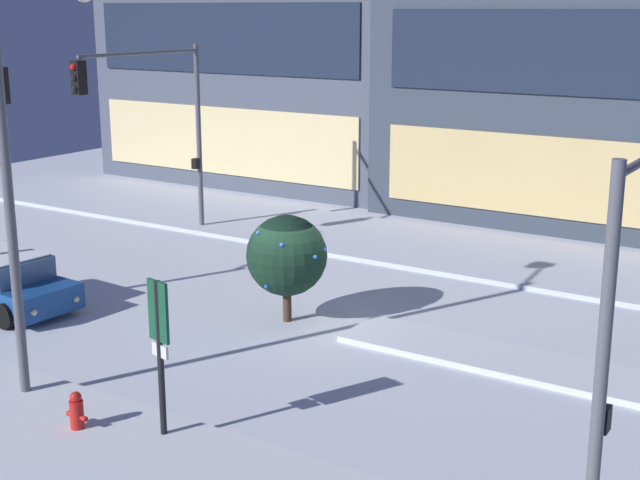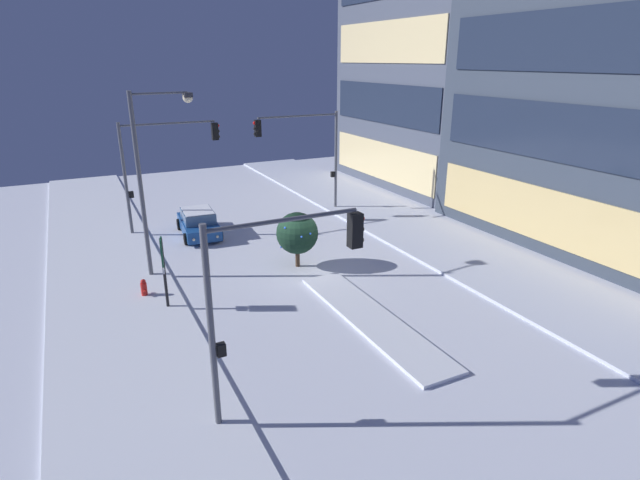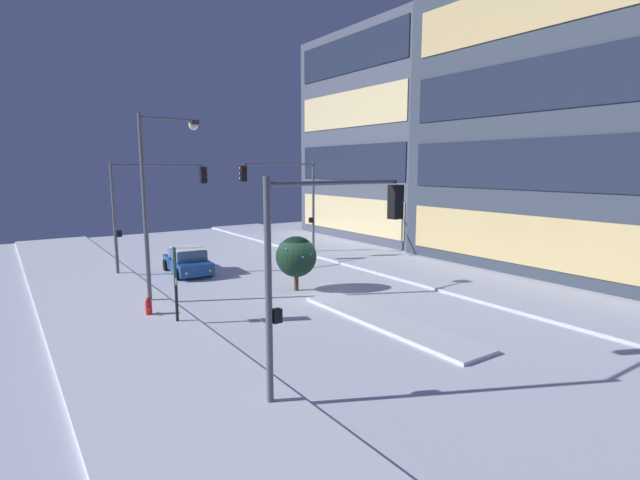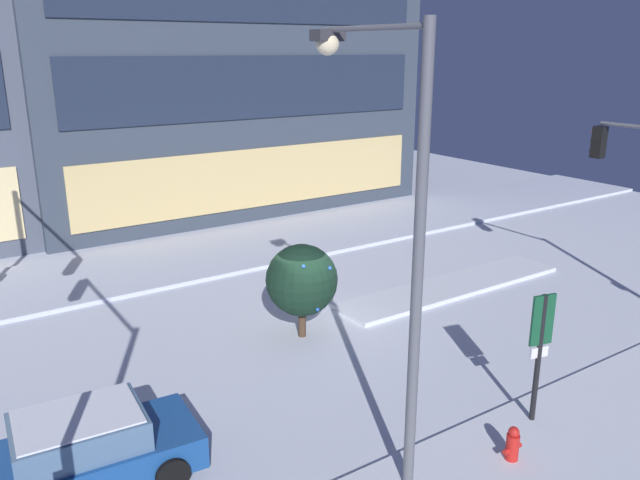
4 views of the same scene
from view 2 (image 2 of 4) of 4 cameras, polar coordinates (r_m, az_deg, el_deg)
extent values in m
plane|color=silver|center=(24.63, -2.29, -3.37)|extent=(52.00, 52.00, 0.00)
cube|color=silver|center=(22.83, -22.02, -6.66)|extent=(52.00, 5.20, 0.14)
cube|color=silver|center=(28.81, 13.10, -0.24)|extent=(52.00, 5.20, 0.14)
cube|color=silver|center=(20.11, 5.81, -8.85)|extent=(9.00, 1.80, 0.14)
cube|color=#E5C67F|center=(27.69, 25.77, 1.88)|extent=(17.60, 0.10, 2.79)
cube|color=#232D42|center=(26.85, 27.11, 10.41)|extent=(17.60, 0.10, 2.79)
cube|color=#232D42|center=(26.65, 28.58, 19.28)|extent=(17.60, 0.10, 2.79)
cube|color=#4C5466|center=(42.11, 12.38, 17.94)|extent=(14.94, 8.42, 17.31)
cube|color=#F9E09E|center=(40.31, 6.90, 8.88)|extent=(13.44, 0.10, 2.89)
cube|color=#232D42|center=(39.74, 7.16, 15.01)|extent=(13.44, 0.10, 2.89)
cube|color=#F9E09E|center=(39.63, 7.44, 21.26)|extent=(13.44, 0.10, 2.89)
cube|color=#19478C|center=(30.14, -13.50, 1.54)|extent=(4.44, 2.19, 0.66)
cube|color=slate|center=(29.96, -13.59, 2.65)|extent=(2.44, 1.86, 0.60)
cube|color=white|center=(29.87, -13.65, 3.26)|extent=(2.26, 1.74, 0.04)
sphere|color=#F9E5B2|center=(28.21, -11.49, 0.37)|extent=(0.16, 0.16, 0.16)
sphere|color=#F9E5B2|center=(28.02, -14.05, 0.04)|extent=(0.16, 0.16, 0.16)
cylinder|color=black|center=(29.01, -11.18, 0.59)|extent=(0.67, 0.27, 0.66)
cylinder|color=black|center=(28.75, -14.85, 0.12)|extent=(0.67, 0.27, 0.66)
cylinder|color=black|center=(31.68, -12.22, 2.15)|extent=(0.67, 0.27, 0.66)
cylinder|color=black|center=(31.44, -15.59, 1.73)|extent=(0.67, 0.27, 0.66)
cylinder|color=#565960|center=(13.62, -12.15, -10.18)|extent=(0.18, 0.18, 5.93)
cylinder|color=#565960|center=(13.10, -4.02, 2.26)|extent=(0.12, 4.25, 0.12)
cube|color=black|center=(14.19, 3.98, 1.10)|extent=(0.32, 0.36, 1.00)
sphere|color=red|center=(14.19, 4.67, 2.43)|extent=(0.20, 0.20, 0.20)
sphere|color=black|center=(14.29, 4.63, 1.21)|extent=(0.20, 0.20, 0.20)
sphere|color=black|center=(14.39, 4.60, 0.00)|extent=(0.20, 0.20, 0.20)
cube|color=black|center=(13.95, -11.09, -12.02)|extent=(0.20, 0.24, 0.36)
cylinder|color=#565960|center=(30.55, -21.07, 6.25)|extent=(0.18, 0.18, 6.44)
cylinder|color=#565960|center=(30.40, -16.75, 12.47)|extent=(0.12, 5.28, 0.12)
cube|color=black|center=(31.04, -11.76, 11.89)|extent=(0.32, 0.36, 1.00)
sphere|color=red|center=(31.05, -11.46, 12.51)|extent=(0.20, 0.20, 0.20)
sphere|color=black|center=(31.09, -11.41, 11.93)|extent=(0.20, 0.20, 0.20)
sphere|color=black|center=(31.13, -11.37, 11.35)|extent=(0.20, 0.20, 0.20)
cube|color=black|center=(30.75, -20.48, 4.82)|extent=(0.20, 0.24, 0.36)
cylinder|color=#565960|center=(33.98, 1.79, 8.86)|extent=(0.18, 0.18, 6.51)
cylinder|color=#565960|center=(32.36, -2.47, 13.78)|extent=(0.12, 5.37, 0.12)
cube|color=black|center=(31.43, -7.03, 12.38)|extent=(0.32, 0.36, 1.00)
sphere|color=red|center=(31.33, -7.39, 12.93)|extent=(0.20, 0.20, 0.20)
sphere|color=black|center=(31.37, -7.36, 12.35)|extent=(0.20, 0.20, 0.20)
sphere|color=black|center=(31.41, -7.34, 11.78)|extent=(0.20, 0.20, 0.20)
cube|color=black|center=(34.05, 1.44, 7.42)|extent=(0.20, 0.24, 0.36)
cylinder|color=#565960|center=(23.83, -19.54, 5.38)|extent=(0.20, 0.20, 8.43)
cylinder|color=#565960|center=(23.50, -17.69, 15.48)|extent=(0.29, 2.45, 0.10)
cube|color=#333338|center=(23.82, -14.72, 15.56)|extent=(0.56, 0.36, 0.20)
sphere|color=#F9E5B2|center=(23.83, -14.69, 15.24)|extent=(0.44, 0.44, 0.44)
cylinder|color=red|center=(22.94, -19.20, -5.40)|extent=(0.26, 0.26, 0.68)
sphere|color=red|center=(22.78, -19.31, -4.46)|extent=(0.22, 0.22, 0.22)
cylinder|color=red|center=(23.09, -19.27, -5.15)|extent=(0.12, 0.10, 0.10)
cylinder|color=red|center=(22.76, -19.14, -5.50)|extent=(0.12, 0.10, 0.10)
cylinder|color=black|center=(21.17, -17.11, -3.76)|extent=(0.12, 0.12, 3.07)
cube|color=#144C2D|center=(20.81, -17.38, -1.30)|extent=(0.55, 0.18, 1.13)
cube|color=white|center=(21.08, -17.17, -3.18)|extent=(0.44, 0.15, 0.24)
cylinder|color=#473323|center=(24.89, -2.54, -2.04)|extent=(0.22, 0.22, 0.86)
sphere|color=black|center=(24.44, -2.58, 0.78)|extent=(2.04, 2.04, 2.04)
sphere|color=blue|center=(24.30, -4.43, 2.31)|extent=(0.10, 0.10, 0.10)
sphere|color=blue|center=(23.62, -1.10, 0.72)|extent=(0.10, 0.10, 0.10)
sphere|color=blue|center=(24.77, -0.31, 0.67)|extent=(0.10, 0.10, 0.10)
sphere|color=blue|center=(23.63, -3.97, 1.38)|extent=(0.10, 0.10, 0.10)
sphere|color=blue|center=(25.26, -1.25, 1.35)|extent=(0.10, 0.10, 0.10)
sphere|color=blue|center=(23.45, -2.10, 0.37)|extent=(0.10, 0.10, 0.10)
sphere|color=blue|center=(24.36, -4.40, -0.80)|extent=(0.10, 0.10, 0.10)
camera|label=1|loc=(12.40, -68.63, -2.05)|focal=50.55mm
camera|label=3|loc=(4.70, -70.44, -44.88)|focal=26.67mm
camera|label=4|loc=(30.42, -36.49, 12.76)|focal=35.37mm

